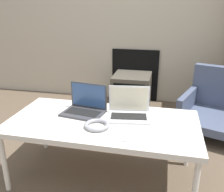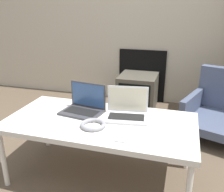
% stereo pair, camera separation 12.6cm
% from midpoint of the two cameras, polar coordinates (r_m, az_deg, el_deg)
% --- Properties ---
extents(wall_back, '(7.00, 0.08, 2.60)m').
position_cam_midpoint_polar(wall_back, '(3.34, 4.74, 20.74)').
color(wall_back, '#B7AD99').
rests_on(wall_back, ground_plane).
extents(table, '(1.34, 0.66, 0.47)m').
position_cam_midpoint_polar(table, '(1.79, -4.13, -6.63)').
color(table, silver).
rests_on(table, ground_plane).
extents(laptop_left, '(0.33, 0.26, 0.21)m').
position_cam_midpoint_polar(laptop_left, '(1.90, -8.07, -2.41)').
color(laptop_left, '#38383D').
rests_on(laptop_left, table).
extents(laptop_right, '(0.33, 0.25, 0.21)m').
position_cam_midpoint_polar(laptop_right, '(1.82, 1.89, -3.31)').
color(laptop_right, silver).
rests_on(laptop_right, table).
extents(headphones, '(0.17, 0.17, 0.03)m').
position_cam_midpoint_polar(headphones, '(1.68, -5.64, -6.69)').
color(headphones, gray).
rests_on(headphones, table).
extents(phone, '(0.06, 0.14, 0.01)m').
position_cam_midpoint_polar(phone, '(1.56, 1.21, -9.18)').
color(phone, silver).
rests_on(phone, table).
extents(tv, '(0.46, 0.50, 0.42)m').
position_cam_midpoint_polar(tv, '(3.21, 3.51, 1.23)').
color(tv, '#4C473D').
rests_on(tv, ground_plane).
extents(armchair, '(0.82, 0.85, 0.64)m').
position_cam_midpoint_polar(armchair, '(2.76, 21.89, -1.93)').
color(armchair, '#47516B').
rests_on(armchair, ground_plane).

